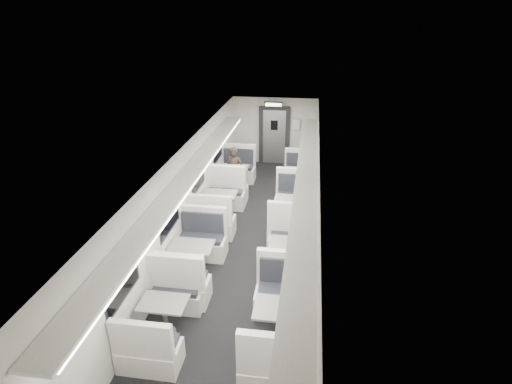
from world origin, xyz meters
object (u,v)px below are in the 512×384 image
(booth_right_b, at_px, (294,214))
(booth_right_c, at_px, (289,258))
(booth_left_c, at_px, (192,260))
(booth_right_d, at_px, (282,326))
(vestibule_door, at_px, (274,136))
(booth_right_a, at_px, (298,180))
(booth_left_d, at_px, (165,317))
(exit_sign, at_px, (273,104))
(booth_left_b, at_px, (220,206))
(passenger, at_px, (234,171))
(booth_left_a, at_px, (233,179))

(booth_right_b, height_order, booth_right_c, booth_right_b)
(booth_left_c, xyz_separation_m, booth_right_d, (2.00, -1.66, 0.01))
(vestibule_door, bearing_deg, booth_right_a, -67.46)
(booth_left_c, relative_size, booth_right_c, 1.01)
(booth_left_d, bearing_deg, booth_right_c, 45.89)
(booth_right_a, height_order, exit_sign, exit_sign)
(booth_left_b, bearing_deg, exit_sign, 76.29)
(booth_right_c, distance_m, vestibule_door, 6.85)
(booth_right_a, height_order, vestibule_door, vestibule_door)
(passenger, bearing_deg, booth_right_c, -55.87)
(booth_left_a, height_order, booth_left_b, booth_left_a)
(passenger, bearing_deg, booth_left_b, -84.93)
(vestibule_door, bearing_deg, booth_right_c, -81.57)
(booth_left_b, distance_m, booth_left_d, 4.22)
(booth_left_b, bearing_deg, vestibule_door, 77.70)
(booth_right_a, height_order, booth_right_c, booth_right_c)
(booth_right_c, distance_m, exit_sign, 6.62)
(booth_right_a, xyz_separation_m, booth_right_c, (0.00, -4.34, 0.02))
(booth_right_d, xyz_separation_m, vestibule_door, (-1.00, 8.80, 0.64))
(booth_left_a, relative_size, vestibule_door, 1.07)
(booth_left_a, bearing_deg, booth_left_b, -90.00)
(booth_left_b, xyz_separation_m, booth_right_c, (2.00, -2.16, -0.01))
(booth_left_b, bearing_deg, booth_right_b, -5.56)
(booth_left_a, bearing_deg, booth_left_c, -90.00)
(booth_right_a, relative_size, exit_sign, 3.27)
(vestibule_door, bearing_deg, exit_sign, -90.00)
(booth_right_a, relative_size, booth_right_c, 0.95)
(booth_left_b, height_order, passenger, passenger)
(booth_right_c, distance_m, passenger, 4.33)
(booth_left_d, bearing_deg, vestibule_door, 83.52)
(booth_left_a, relative_size, booth_left_c, 1.03)
(vestibule_door, distance_m, exit_sign, 1.33)
(booth_right_d, bearing_deg, booth_right_a, 90.00)
(booth_left_b, relative_size, booth_right_d, 0.99)
(booth_left_c, height_order, booth_left_d, booth_left_c)
(passenger, height_order, vestibule_door, vestibule_door)
(booth_left_b, bearing_deg, booth_right_c, -47.19)
(booth_left_c, bearing_deg, booth_right_a, 67.08)
(booth_left_d, distance_m, exit_sign, 8.60)
(booth_right_c, bearing_deg, booth_left_d, -134.11)
(booth_left_c, height_order, vestibule_door, vestibule_door)
(vestibule_door, bearing_deg, booth_right_d, -83.52)
(booth_right_b, height_order, booth_right_d, booth_right_b)
(booth_right_d, bearing_deg, booth_right_b, 90.00)
(booth_left_d, relative_size, exit_sign, 3.14)
(booth_left_d, distance_m, booth_right_a, 6.71)
(booth_left_b, relative_size, exit_sign, 3.58)
(booth_left_b, distance_m, booth_right_d, 4.66)
(booth_right_d, bearing_deg, passenger, 108.04)
(booth_left_b, distance_m, passenger, 1.73)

